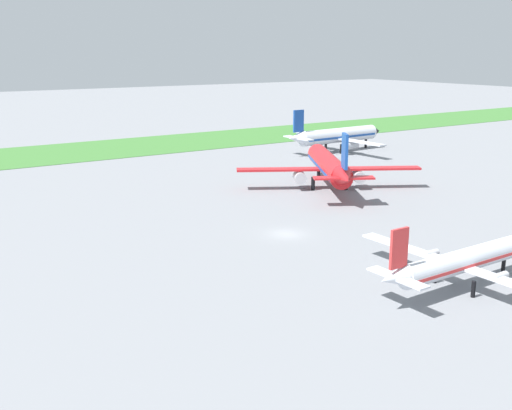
# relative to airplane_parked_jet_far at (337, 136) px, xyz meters

# --- Properties ---
(ground_plane) EXTENTS (600.00, 600.00, 0.00)m
(ground_plane) POSITION_rel_airplane_parked_jet_far_xyz_m (-47.14, -45.70, -3.58)
(ground_plane) COLOR gray
(grass_taxiway_strip) EXTENTS (360.00, 28.00, 0.08)m
(grass_taxiway_strip) POSITION_rel_airplane_parked_jet_far_xyz_m (-47.14, 31.93, -3.54)
(grass_taxiway_strip) COLOR #3D7533
(grass_taxiway_strip) RESTS_ON ground_plane
(airplane_parked_jet_far) EXTENTS (27.59, 28.13, 9.94)m
(airplane_parked_jet_far) POSITION_rel_airplane_parked_jet_far_xyz_m (0.00, 0.00, 0.00)
(airplane_parked_jet_far) COLOR silver
(airplane_parked_jet_far) RESTS_ON ground_plane
(airplane_foreground_turboprop) EXTENTS (21.19, 24.78, 7.43)m
(airplane_foreground_turboprop) POSITION_rel_airplane_parked_jet_far_xyz_m (-43.95, -69.41, -0.86)
(airplane_foreground_turboprop) COLOR silver
(airplane_foreground_turboprop) RESTS_ON ground_plane
(airplane_midfield_jet) EXTENTS (27.39, 27.37, 10.72)m
(airplane_midfield_jet) POSITION_rel_airplane_parked_jet_far_xyz_m (-26.07, -28.56, 0.28)
(airplane_midfield_jet) COLOR red
(airplane_midfield_jet) RESTS_ON ground_plane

